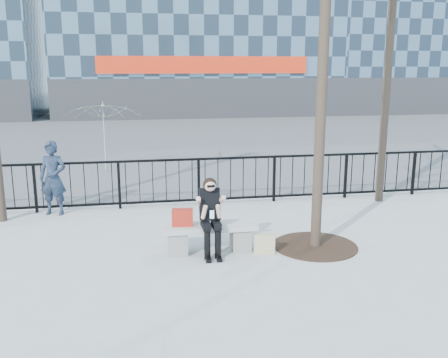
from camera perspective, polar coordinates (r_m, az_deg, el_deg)
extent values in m
plane|color=#989893|center=(8.80, -1.66, -8.25)|extent=(120.00, 120.00, 0.00)
cube|color=#474747|center=(23.37, -7.14, 4.98)|extent=(60.00, 23.00, 0.01)
cube|color=black|center=(11.38, -3.94, 2.25)|extent=(14.00, 0.05, 0.05)
cube|color=black|center=(11.60, -3.86, -2.42)|extent=(14.00, 0.05, 0.05)
cube|color=#2D2D30|center=(30.44, -2.22, 9.14)|extent=(18.00, 0.08, 2.40)
cube|color=red|center=(30.31, -2.24, 12.91)|extent=(12.60, 0.12, 1.00)
cylinder|color=black|center=(8.62, 11.41, 16.48)|extent=(0.18, 0.18, 7.50)
cylinder|color=black|center=(12.15, 18.38, 13.79)|extent=(0.18, 0.18, 7.00)
cylinder|color=black|center=(9.16, 10.37, -7.52)|extent=(1.50, 1.50, 0.02)
cube|color=slate|center=(8.67, -5.30, -7.22)|extent=(0.32, 0.38, 0.40)
cube|color=slate|center=(8.82, 1.89, -6.81)|extent=(0.32, 0.38, 0.40)
cube|color=gray|center=(8.65, -1.68, -5.50)|extent=(1.65, 0.46, 0.09)
cube|color=#A11F13|center=(8.56, -4.77, -4.40)|extent=(0.37, 0.21, 0.29)
cube|color=beige|center=(8.69, 4.65, -7.38)|extent=(0.38, 0.21, 0.34)
imported|color=black|center=(11.32, -18.95, 0.10)|extent=(0.67, 0.53, 1.61)
imported|color=#CFDE31|center=(15.42, -13.50, 4.68)|extent=(2.41, 2.46, 2.14)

